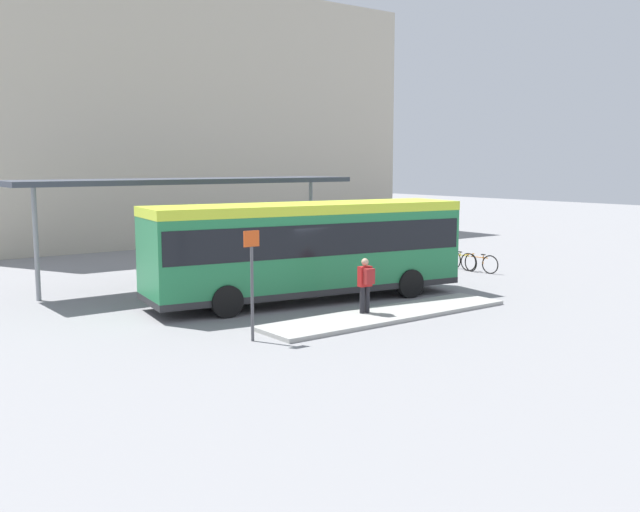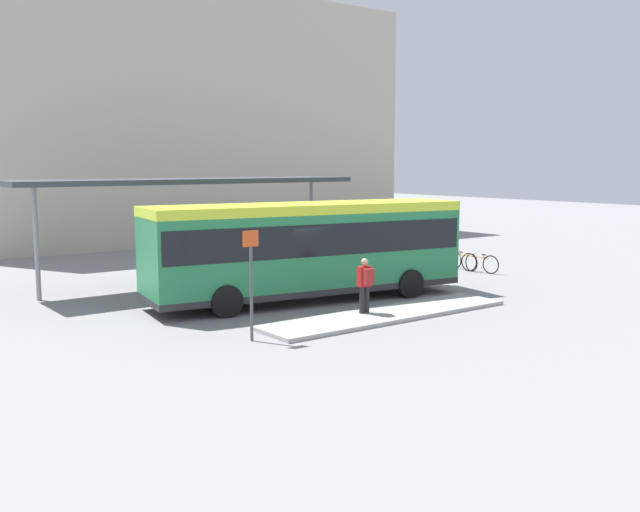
# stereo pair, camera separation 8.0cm
# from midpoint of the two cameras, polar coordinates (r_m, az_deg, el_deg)

# --- Properties ---
(ground_plane) EXTENTS (120.00, 120.00, 0.00)m
(ground_plane) POSITION_cam_midpoint_polar(r_m,az_deg,el_deg) (23.34, -1.13, -3.58)
(ground_plane) COLOR gray
(curb_island) EXTENTS (8.27, 1.80, 0.12)m
(curb_island) POSITION_cam_midpoint_polar(r_m,az_deg,el_deg) (21.02, 5.34, -4.68)
(curb_island) COLOR #9E9E99
(curb_island) RESTS_ON ground_plane
(city_bus) EXTENTS (10.76, 4.00, 3.18)m
(city_bus) POSITION_cam_midpoint_polar(r_m,az_deg,el_deg) (23.06, -1.12, 0.95)
(city_bus) COLOR #237A47
(city_bus) RESTS_ON ground_plane
(pedestrian_waiting) EXTENTS (0.41, 0.43, 1.61)m
(pedestrian_waiting) POSITION_cam_midpoint_polar(r_m,az_deg,el_deg) (20.69, 3.57, -2.08)
(pedestrian_waiting) COLOR #232328
(pedestrian_waiting) RESTS_ON curb_island
(bicycle_orange) EXTENTS (0.48, 1.80, 0.78)m
(bicycle_orange) POSITION_cam_midpoint_polar(r_m,az_deg,el_deg) (29.99, 12.54, -0.55)
(bicycle_orange) COLOR black
(bicycle_orange) RESTS_ON ground_plane
(bicycle_yellow) EXTENTS (0.48, 1.77, 0.77)m
(bicycle_yellow) POSITION_cam_midpoint_polar(r_m,az_deg,el_deg) (30.56, 11.28, -0.38)
(bicycle_yellow) COLOR black
(bicycle_yellow) RESTS_ON ground_plane
(station_shelter) EXTENTS (13.00, 2.74, 3.91)m
(station_shelter) POSITION_cam_midpoint_polar(r_m,az_deg,el_deg) (26.68, -10.49, 5.81)
(station_shelter) COLOR #383D47
(station_shelter) RESTS_ON ground_plane
(potted_planter_near_shelter) EXTENTS (0.76, 0.76, 1.19)m
(potted_planter_near_shelter) POSITION_cam_midpoint_polar(r_m,az_deg,el_deg) (26.10, -3.28, -1.04)
(potted_planter_near_shelter) COLOR slate
(potted_planter_near_shelter) RESTS_ON ground_plane
(potted_planter_far_side) EXTENTS (1.03, 1.03, 1.49)m
(potted_planter_far_side) POSITION_cam_midpoint_polar(r_m,az_deg,el_deg) (24.03, -11.63, -1.56)
(potted_planter_far_side) COLOR slate
(potted_planter_far_side) RESTS_ON ground_plane
(platform_sign) EXTENTS (0.44, 0.08, 2.80)m
(platform_sign) POSITION_cam_midpoint_polar(r_m,az_deg,el_deg) (17.88, -5.59, -1.94)
(platform_sign) COLOR #4C4C51
(platform_sign) RESTS_ON ground_plane
(station_building) EXTENTS (26.34, 13.75, 14.13)m
(station_building) POSITION_cam_midpoint_polar(r_m,az_deg,el_deg) (46.36, -12.47, 10.48)
(station_building) COLOR #BCB29E
(station_building) RESTS_ON ground_plane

